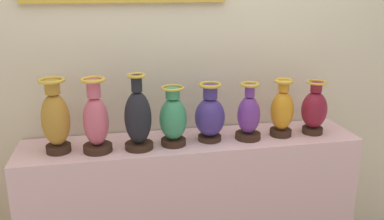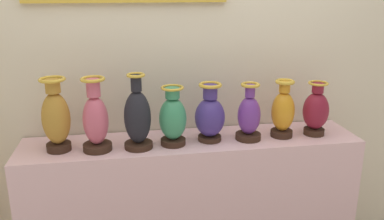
{
  "view_description": "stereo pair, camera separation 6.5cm",
  "coord_description": "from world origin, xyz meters",
  "px_view_note": "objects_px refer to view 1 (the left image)",
  "views": [
    {
      "loc": [
        -0.44,
        -2.15,
        1.84
      ],
      "look_at": [
        0.0,
        0.0,
        1.17
      ],
      "focal_mm": 37.71,
      "sensor_mm": 36.0,
      "label": 1
    },
    {
      "loc": [
        -0.37,
        -2.16,
        1.84
      ],
      "look_at": [
        0.0,
        0.0,
        1.17
      ],
      "focal_mm": 37.71,
      "sensor_mm": 36.0,
      "label": 2
    }
  ],
  "objects_px": {
    "vase_rose": "(96,121)",
    "vase_jade": "(173,119)",
    "vase_ochre": "(56,119)",
    "vase_violet": "(249,116)",
    "vase_indigo": "(210,116)",
    "vase_burgundy": "(314,110)",
    "vase_amber": "(282,111)",
    "vase_onyx": "(138,118)"
  },
  "relations": [
    {
      "from": "vase_onyx",
      "to": "vase_violet",
      "type": "bearing_deg",
      "value": 2.1
    },
    {
      "from": "vase_jade",
      "to": "vase_burgundy",
      "type": "distance_m",
      "value": 0.86
    },
    {
      "from": "vase_onyx",
      "to": "vase_burgundy",
      "type": "height_order",
      "value": "vase_onyx"
    },
    {
      "from": "vase_ochre",
      "to": "vase_rose",
      "type": "bearing_deg",
      "value": -8.8
    },
    {
      "from": "vase_amber",
      "to": "vase_burgundy",
      "type": "bearing_deg",
      "value": -0.75
    },
    {
      "from": "vase_indigo",
      "to": "vase_burgundy",
      "type": "height_order",
      "value": "vase_indigo"
    },
    {
      "from": "vase_rose",
      "to": "vase_violet",
      "type": "relative_size",
      "value": 1.21
    },
    {
      "from": "vase_amber",
      "to": "vase_indigo",
      "type": "bearing_deg",
      "value": 178.98
    },
    {
      "from": "vase_indigo",
      "to": "vase_jade",
      "type": "bearing_deg",
      "value": -173.07
    },
    {
      "from": "vase_ochre",
      "to": "vase_rose",
      "type": "height_order",
      "value": "vase_rose"
    },
    {
      "from": "vase_rose",
      "to": "vase_amber",
      "type": "bearing_deg",
      "value": 1.66
    },
    {
      "from": "vase_ochre",
      "to": "vase_amber",
      "type": "bearing_deg",
      "value": -0.05
    },
    {
      "from": "vase_ochre",
      "to": "vase_rose",
      "type": "relative_size",
      "value": 1.0
    },
    {
      "from": "vase_onyx",
      "to": "vase_burgundy",
      "type": "bearing_deg",
      "value": 1.78
    },
    {
      "from": "vase_onyx",
      "to": "vase_indigo",
      "type": "relative_size",
      "value": 1.23
    },
    {
      "from": "vase_onyx",
      "to": "vase_indigo",
      "type": "height_order",
      "value": "vase_onyx"
    },
    {
      "from": "vase_amber",
      "to": "vase_burgundy",
      "type": "xyz_separation_m",
      "value": [
        0.2,
        -0.0,
        -0.01
      ]
    },
    {
      "from": "vase_ochre",
      "to": "vase_violet",
      "type": "relative_size",
      "value": 1.2
    },
    {
      "from": "vase_indigo",
      "to": "vase_violet",
      "type": "distance_m",
      "value": 0.23
    },
    {
      "from": "vase_onyx",
      "to": "vase_rose",
      "type": "bearing_deg",
      "value": 178.87
    },
    {
      "from": "vase_ochre",
      "to": "vase_rose",
      "type": "distance_m",
      "value": 0.21
    },
    {
      "from": "vase_jade",
      "to": "vase_ochre",
      "type": "bearing_deg",
      "value": 178.2
    },
    {
      "from": "vase_violet",
      "to": "vase_burgundy",
      "type": "height_order",
      "value": "vase_violet"
    },
    {
      "from": "vase_jade",
      "to": "vase_violet",
      "type": "bearing_deg",
      "value": 0.85
    },
    {
      "from": "vase_rose",
      "to": "vase_indigo",
      "type": "bearing_deg",
      "value": 3.5
    },
    {
      "from": "vase_rose",
      "to": "vase_jade",
      "type": "distance_m",
      "value": 0.42
    },
    {
      "from": "vase_onyx",
      "to": "vase_violet",
      "type": "xyz_separation_m",
      "value": [
        0.64,
        0.02,
        -0.03
      ]
    },
    {
      "from": "vase_onyx",
      "to": "vase_violet",
      "type": "relative_size",
      "value": 1.25
    },
    {
      "from": "vase_burgundy",
      "to": "vase_indigo",
      "type": "bearing_deg",
      "value": 179.07
    },
    {
      "from": "vase_amber",
      "to": "vase_jade",
      "type": "bearing_deg",
      "value": -178.37
    },
    {
      "from": "vase_onyx",
      "to": "vase_violet",
      "type": "distance_m",
      "value": 0.64
    },
    {
      "from": "vase_rose",
      "to": "vase_jade",
      "type": "relative_size",
      "value": 1.2
    },
    {
      "from": "vase_burgundy",
      "to": "vase_jade",
      "type": "bearing_deg",
      "value": -178.94
    },
    {
      "from": "vase_indigo",
      "to": "vase_burgundy",
      "type": "xyz_separation_m",
      "value": [
        0.64,
        -0.01,
        -0.0
      ]
    },
    {
      "from": "vase_violet",
      "to": "vase_amber",
      "type": "height_order",
      "value": "vase_amber"
    },
    {
      "from": "vase_jade",
      "to": "vase_amber",
      "type": "height_order",
      "value": "vase_amber"
    },
    {
      "from": "vase_indigo",
      "to": "vase_rose",
      "type": "bearing_deg",
      "value": -176.5
    },
    {
      "from": "vase_rose",
      "to": "vase_indigo",
      "type": "distance_m",
      "value": 0.63
    },
    {
      "from": "vase_violet",
      "to": "vase_amber",
      "type": "relative_size",
      "value": 0.98
    },
    {
      "from": "vase_amber",
      "to": "vase_burgundy",
      "type": "height_order",
      "value": "vase_amber"
    },
    {
      "from": "vase_amber",
      "to": "vase_violet",
      "type": "bearing_deg",
      "value": -176.73
    },
    {
      "from": "vase_ochre",
      "to": "vase_amber",
      "type": "distance_m",
      "value": 1.28
    }
  ]
}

